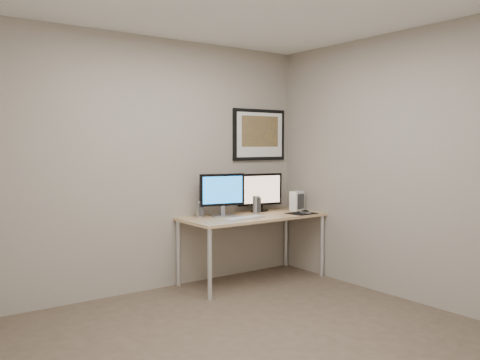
{
  "coord_description": "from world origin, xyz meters",
  "views": [
    {
      "loc": [
        -2.36,
        -3.04,
        1.51
      ],
      "look_at": [
        0.65,
        1.1,
        1.15
      ],
      "focal_mm": 38.0,
      "sensor_mm": 36.0,
      "label": 1
    }
  ],
  "objects_px": {
    "keyboard": "(245,218)",
    "speaker_left": "(200,209)",
    "desk": "(253,221)",
    "speaker_right": "(256,205)",
    "fan_unit": "(297,201)",
    "monitor_tv": "(260,191)",
    "monitor_large": "(222,193)",
    "framed_art": "(259,135)"
  },
  "relations": [
    {
      "from": "keyboard",
      "to": "speaker_left",
      "type": "bearing_deg",
      "value": 125.08
    },
    {
      "from": "keyboard",
      "to": "desk",
      "type": "bearing_deg",
      "value": 26.59
    },
    {
      "from": "speaker_right",
      "to": "fan_unit",
      "type": "xyz_separation_m",
      "value": [
        0.55,
        -0.07,
        0.01
      ]
    },
    {
      "from": "desk",
      "to": "speaker_right",
      "type": "relative_size",
      "value": 7.97
    },
    {
      "from": "monitor_tv",
      "to": "fan_unit",
      "type": "relative_size",
      "value": 2.45
    },
    {
      "from": "monitor_tv",
      "to": "speaker_left",
      "type": "height_order",
      "value": "monitor_tv"
    },
    {
      "from": "monitor_large",
      "to": "keyboard",
      "type": "bearing_deg",
      "value": -56.76
    },
    {
      "from": "monitor_large",
      "to": "speaker_right",
      "type": "height_order",
      "value": "monitor_large"
    },
    {
      "from": "monitor_tv",
      "to": "speaker_left",
      "type": "bearing_deg",
      "value": -170.5
    },
    {
      "from": "desk",
      "to": "monitor_tv",
      "type": "relative_size",
      "value": 2.86
    },
    {
      "from": "monitor_tv",
      "to": "fan_unit",
      "type": "distance_m",
      "value": 0.46
    },
    {
      "from": "desk",
      "to": "framed_art",
      "type": "xyz_separation_m",
      "value": [
        0.35,
        0.33,
        0.96
      ]
    },
    {
      "from": "speaker_right",
      "to": "framed_art",
      "type": "bearing_deg",
      "value": 32.71
    },
    {
      "from": "framed_art",
      "to": "speaker_left",
      "type": "xyz_separation_m",
      "value": [
        -0.91,
        -0.13,
        -0.8
      ]
    },
    {
      "from": "monitor_large",
      "to": "fan_unit",
      "type": "height_order",
      "value": "monitor_large"
    },
    {
      "from": "framed_art",
      "to": "monitor_tv",
      "type": "bearing_deg",
      "value": -124.91
    },
    {
      "from": "fan_unit",
      "to": "keyboard",
      "type": "bearing_deg",
      "value": -179.06
    },
    {
      "from": "monitor_tv",
      "to": "keyboard",
      "type": "distance_m",
      "value": 0.64
    },
    {
      "from": "framed_art",
      "to": "keyboard",
      "type": "height_order",
      "value": "framed_art"
    },
    {
      "from": "keyboard",
      "to": "fan_unit",
      "type": "relative_size",
      "value": 2.11
    },
    {
      "from": "monitor_large",
      "to": "keyboard",
      "type": "relative_size",
      "value": 1.04
    },
    {
      "from": "desk",
      "to": "monitor_tv",
      "type": "xyz_separation_m",
      "value": [
        0.26,
        0.2,
        0.3
      ]
    },
    {
      "from": "speaker_left",
      "to": "speaker_right",
      "type": "relative_size",
      "value": 0.87
    },
    {
      "from": "monitor_large",
      "to": "fan_unit",
      "type": "xyz_separation_m",
      "value": [
        0.98,
        -0.11,
        -0.14
      ]
    },
    {
      "from": "framed_art",
      "to": "monitor_tv",
      "type": "relative_size",
      "value": 1.34
    },
    {
      "from": "keyboard",
      "to": "fan_unit",
      "type": "xyz_separation_m",
      "value": [
        0.88,
        0.16,
        0.11
      ]
    },
    {
      "from": "desk",
      "to": "monitor_large",
      "type": "height_order",
      "value": "monitor_large"
    },
    {
      "from": "desk",
      "to": "speaker_left",
      "type": "bearing_deg",
      "value": 159.84
    },
    {
      "from": "monitor_tv",
      "to": "speaker_left",
      "type": "distance_m",
      "value": 0.83
    },
    {
      "from": "speaker_left",
      "to": "speaker_right",
      "type": "xyz_separation_m",
      "value": [
        0.67,
        -0.12,
        0.01
      ]
    },
    {
      "from": "framed_art",
      "to": "monitor_large",
      "type": "bearing_deg",
      "value": -162.36
    },
    {
      "from": "keyboard",
      "to": "monitor_tv",
      "type": "bearing_deg",
      "value": 28.29
    },
    {
      "from": "monitor_tv",
      "to": "speaker_right",
      "type": "bearing_deg",
      "value": -131.43
    },
    {
      "from": "monitor_large",
      "to": "keyboard",
      "type": "xyz_separation_m",
      "value": [
        0.1,
        -0.27,
        -0.25
      ]
    },
    {
      "from": "desk",
      "to": "fan_unit",
      "type": "relative_size",
      "value": 7.01
    },
    {
      "from": "desk",
      "to": "fan_unit",
      "type": "bearing_deg",
      "value": 0.68
    },
    {
      "from": "fan_unit",
      "to": "monitor_large",
      "type": "bearing_deg",
      "value": 164.2
    },
    {
      "from": "monitor_tv",
      "to": "monitor_large",
      "type": "bearing_deg",
      "value": -162.06
    },
    {
      "from": "desk",
      "to": "keyboard",
      "type": "relative_size",
      "value": 3.32
    },
    {
      "from": "monitor_tv",
      "to": "desk",
      "type": "bearing_deg",
      "value": -132.41
    },
    {
      "from": "fan_unit",
      "to": "monitor_tv",
      "type": "bearing_deg",
      "value": 144.61
    },
    {
      "from": "keyboard",
      "to": "monitor_large",
      "type": "bearing_deg",
      "value": 102.66
    }
  ]
}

